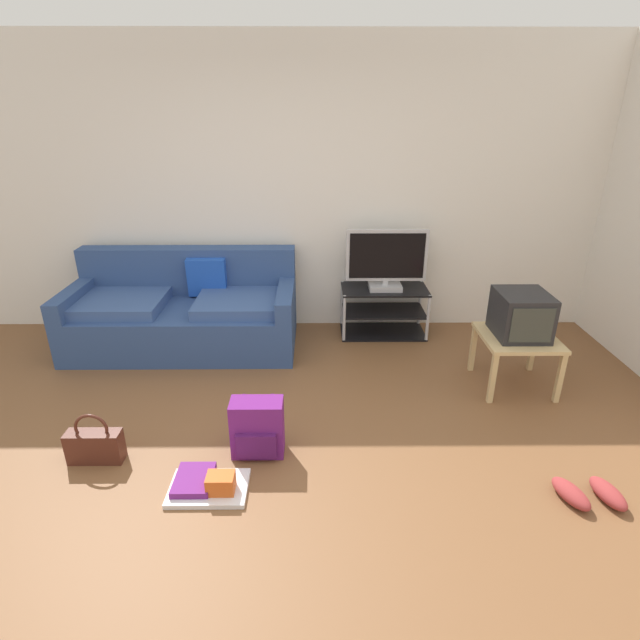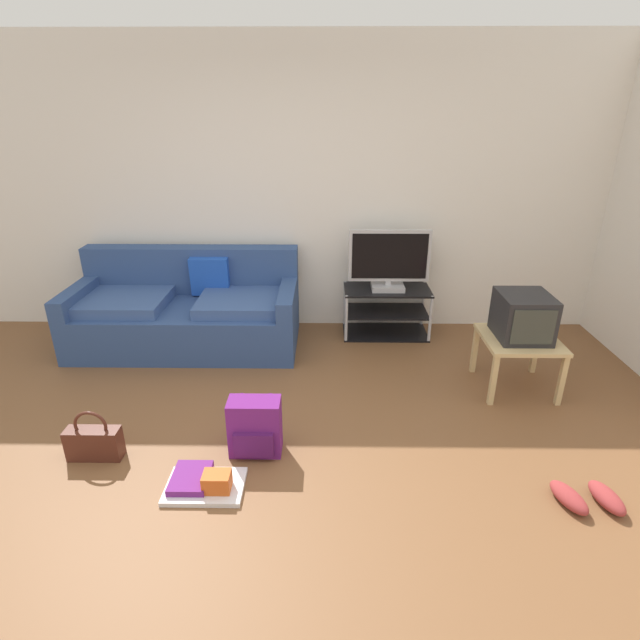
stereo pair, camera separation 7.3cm
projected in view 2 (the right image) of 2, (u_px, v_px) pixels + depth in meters
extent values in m
cube|color=brown|center=(266.00, 482.00, 3.02)|extent=(9.00, 9.80, 0.02)
cube|color=silver|center=(289.00, 191.00, 4.74)|extent=(9.00, 0.10, 2.70)
cube|color=navy|center=(187.00, 325.00, 4.67)|extent=(2.05, 0.93, 0.41)
cube|color=navy|center=(192.00, 270.00, 4.84)|extent=(2.05, 0.20, 0.45)
cube|color=navy|center=(80.00, 295.00, 4.57)|extent=(0.14, 0.93, 0.18)
cube|color=navy|center=(288.00, 296.00, 4.54)|extent=(0.14, 0.93, 0.18)
cube|color=#365289|center=(121.00, 302.00, 4.52)|extent=(0.82, 0.65, 0.10)
cube|color=#365289|center=(244.00, 302.00, 4.51)|extent=(0.82, 0.65, 0.10)
cube|color=blue|center=(210.00, 276.00, 4.74)|extent=(0.36, 0.14, 0.37)
cube|color=black|center=(387.00, 290.00, 4.80)|extent=(0.82, 0.43, 0.02)
cube|color=black|center=(386.00, 311.00, 4.89)|extent=(0.79, 0.42, 0.02)
cube|color=black|center=(385.00, 332.00, 4.98)|extent=(0.82, 0.43, 0.02)
cylinder|color=#B7B7BC|center=(346.00, 319.00, 4.71)|extent=(0.03, 0.03, 0.47)
cylinder|color=#B7B7BC|center=(430.00, 320.00, 4.70)|extent=(0.03, 0.03, 0.47)
cylinder|color=#B7B7BC|center=(345.00, 304.00, 5.08)|extent=(0.03, 0.03, 0.47)
cylinder|color=#B7B7BC|center=(423.00, 304.00, 5.08)|extent=(0.03, 0.03, 0.47)
cube|color=#B2B2B7|center=(388.00, 287.00, 4.77)|extent=(0.31, 0.22, 0.05)
cube|color=#B2B2B7|center=(388.00, 283.00, 4.76)|extent=(0.05, 0.04, 0.04)
cube|color=#B2B2B7|center=(389.00, 256.00, 4.65)|extent=(0.76, 0.04, 0.49)
cube|color=black|center=(390.00, 256.00, 4.63)|extent=(0.70, 0.01, 0.43)
cube|color=tan|center=(520.00, 339.00, 3.87)|extent=(0.57, 0.57, 0.03)
cube|color=tan|center=(493.00, 380.00, 3.72)|extent=(0.04, 0.04, 0.41)
cube|color=tan|center=(562.00, 381.00, 3.72)|extent=(0.04, 0.04, 0.41)
cube|color=tan|center=(475.00, 350.00, 4.19)|extent=(0.04, 0.04, 0.41)
cube|color=tan|center=(535.00, 350.00, 4.18)|extent=(0.04, 0.04, 0.41)
cube|color=#232326|center=(523.00, 316.00, 3.81)|extent=(0.38, 0.42, 0.35)
cube|color=#333833|center=(533.00, 327.00, 3.62)|extent=(0.31, 0.01, 0.27)
cube|color=#661E70|center=(255.00, 426.00, 3.21)|extent=(0.33, 0.18, 0.38)
cube|color=#4C1654|center=(254.00, 445.00, 3.14)|extent=(0.25, 0.04, 0.17)
cylinder|color=#4C1654|center=(243.00, 414.00, 3.30)|extent=(0.04, 0.04, 0.31)
cylinder|color=#4C1654|center=(271.00, 414.00, 3.30)|extent=(0.04, 0.04, 0.31)
cube|color=#4C2319|center=(94.00, 444.00, 3.18)|extent=(0.34, 0.12, 0.21)
torus|color=#4C2319|center=(90.00, 426.00, 3.13)|extent=(0.21, 0.02, 0.21)
ellipsoid|color=#993333|center=(569.00, 497.00, 2.83)|extent=(0.20, 0.30, 0.09)
ellipsoid|color=#993333|center=(607.00, 498.00, 2.83)|extent=(0.17, 0.29, 0.09)
cube|color=silver|center=(205.00, 486.00, 2.96)|extent=(0.46, 0.31, 0.03)
cube|color=#CC561E|center=(217.00, 482.00, 2.89)|extent=(0.16, 0.12, 0.11)
cube|color=#661E70|center=(191.00, 478.00, 2.97)|extent=(0.22, 0.28, 0.04)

